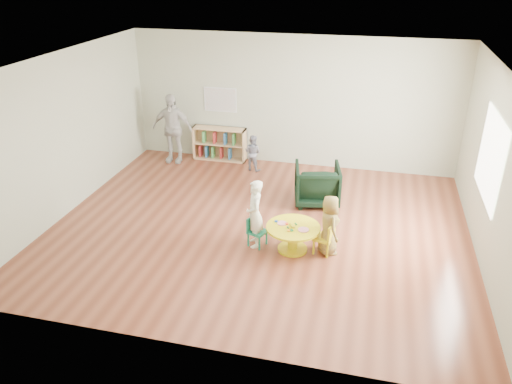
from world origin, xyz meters
TOP-DOWN VIEW (x-y plane):
  - room at (0.01, 0.00)m, footprint 7.10×7.00m
  - activity_table at (0.68, -0.58)m, footprint 0.85×0.85m
  - kid_chair_left at (0.07, -0.57)m, footprint 0.34×0.34m
  - kid_chair_right at (1.20, -0.56)m, footprint 0.35×0.35m
  - bookshelf at (-1.61, 2.86)m, footprint 1.20×0.30m
  - alphabet_poster at (-1.60, 2.98)m, footprint 0.74×0.01m
  - armchair at (0.82, 1.17)m, footprint 0.95×0.97m
  - child_left at (0.06, -0.57)m, footprint 0.40×0.48m
  - child_right at (1.23, -0.52)m, footprint 0.48×0.56m
  - toddler at (-0.73, 2.42)m, footprint 0.45×0.39m
  - adult_caretaker at (-2.58, 2.49)m, footprint 0.92×0.40m

SIDE VIEW (x-z plane):
  - kid_chair_left at x=0.07m, z-range 0.02..0.51m
  - kid_chair_right at x=1.20m, z-range 0.02..0.55m
  - activity_table at x=0.68m, z-range 0.06..0.53m
  - bookshelf at x=-1.61m, z-range -0.01..0.74m
  - armchair at x=0.82m, z-range 0.00..0.76m
  - toddler at x=-0.73m, z-range 0.00..0.79m
  - child_right at x=1.23m, z-range 0.00..0.98m
  - child_left at x=0.06m, z-range 0.00..1.12m
  - adult_caretaker at x=-2.58m, z-range 0.00..1.55m
  - alphabet_poster at x=-1.60m, z-range 1.08..1.62m
  - room at x=0.01m, z-range 0.49..3.29m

